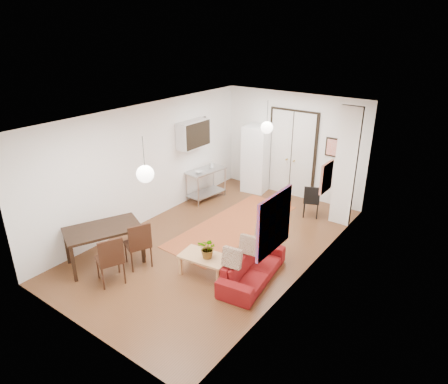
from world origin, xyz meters
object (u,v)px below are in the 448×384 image
Objects in this scene: black_side_chair at (313,197)px; dining_chair_near at (141,238)px; sofa at (253,268)px; dining_chair_far at (113,252)px; kitchen_counter at (206,180)px; coffee_table at (204,258)px; dining_table at (103,232)px; fridge at (256,159)px.

dining_chair_near is at bearing 44.01° from black_side_chair.
sofa is 1.78× the size of dining_chair_far.
kitchen_counter is at bearing 43.29° from sofa.
kitchen_counter reaches higher than coffee_table.
dining_chair_near reaches higher than sofa.
dining_table is 5.23m from black_side_chair.
fridge is at bearing 23.27° from sofa.
dining_table is at bearing -76.23° from kitchen_counter.
sofa is 1.78× the size of dining_chair_near.
fridge is at bearing -153.02° from dining_chair_near.
dining_chair_near is at bearing 36.94° from dining_table.
sofa is at bearing -30.71° from kitchen_counter.
black_side_chair is at bearing 23.55° from kitchen_counter.
dining_chair_far reaches higher than coffee_table.
fridge is at bearing -37.06° from black_side_chair.
dining_chair_near is 1.16× the size of black_side_chair.
dining_table is 0.66m from dining_chair_far.
fridge reaches higher than dining_chair_far.
fridge is 2.25× the size of black_side_chair.
kitchen_counter is 3.83m from dining_table.
dining_chair_near is at bearing -155.48° from dining_chair_far.
black_side_chair is at bearing -176.58° from dining_chair_far.
dining_chair_near and dining_chair_far have the same top height.
dining_chair_far is at bearing -139.67° from coffee_table.
black_side_chair is at bearing -3.14° from sofa.
dining_table is (-1.91, -0.86, 0.35)m from coffee_table.
sofa is 2.33m from dining_chair_near.
dining_table is 1.95× the size of black_side_chair.
kitchen_counter is 3.50m from dining_chair_near.
sofa is 4.59m from fridge.
sofa is 1.50× the size of kitchen_counter.
sofa is 1.76× the size of coffee_table.
coffee_table is 3.78m from black_side_chair.
dining_table reaches higher than sofa.
black_side_chair is (0.56, 3.74, 0.13)m from coffee_table.
fridge reaches higher than dining_chair_near.
coffee_table is at bearing 108.96° from sofa.
fridge is (0.78, 1.36, 0.42)m from kitchen_counter.
dining_chair_far is at bearing 24.52° from dining_chair_near.
dining_chair_far reaches higher than sofa.
dining_table is 1.67× the size of dining_chair_far.
kitchen_counter and black_side_chair have the same top height.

